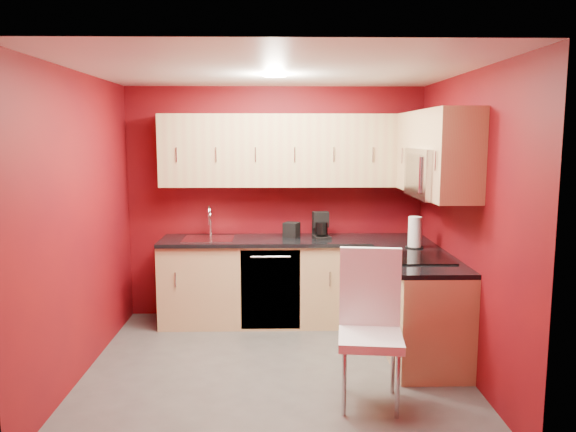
{
  "coord_description": "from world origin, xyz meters",
  "views": [
    {
      "loc": [
        0.02,
        -4.6,
        1.98
      ],
      "look_at": [
        0.12,
        0.55,
        1.24
      ],
      "focal_mm": 35.0,
      "sensor_mm": 36.0,
      "label": 1
    }
  ],
  "objects_px": {
    "microwave": "(437,173)",
    "sink": "(209,235)",
    "paper_towel": "(415,232)",
    "coffee_maker": "(322,225)",
    "dining_chair": "(370,330)",
    "napkin_holder": "(291,230)"
  },
  "relations": [
    {
      "from": "sink",
      "to": "paper_towel",
      "type": "xyz_separation_m",
      "value": [
        2.04,
        -0.52,
        0.12
      ]
    },
    {
      "from": "microwave",
      "to": "paper_towel",
      "type": "distance_m",
      "value": 0.77
    },
    {
      "from": "paper_towel",
      "to": "dining_chair",
      "type": "distance_m",
      "value": 1.57
    },
    {
      "from": "coffee_maker",
      "to": "paper_towel",
      "type": "relative_size",
      "value": 0.92
    },
    {
      "from": "coffee_maker",
      "to": "dining_chair",
      "type": "relative_size",
      "value": 0.24
    },
    {
      "from": "napkin_holder",
      "to": "paper_towel",
      "type": "bearing_deg",
      "value": -26.43
    },
    {
      "from": "microwave",
      "to": "sink",
      "type": "height_order",
      "value": "microwave"
    },
    {
      "from": "sink",
      "to": "dining_chair",
      "type": "xyz_separation_m",
      "value": [
        1.4,
        -1.87,
        -0.37
      ]
    },
    {
      "from": "napkin_holder",
      "to": "dining_chair",
      "type": "relative_size",
      "value": 0.14
    },
    {
      "from": "sink",
      "to": "paper_towel",
      "type": "relative_size",
      "value": 1.73
    },
    {
      "from": "microwave",
      "to": "coffee_maker",
      "type": "height_order",
      "value": "microwave"
    },
    {
      "from": "sink",
      "to": "paper_towel",
      "type": "distance_m",
      "value": 2.11
    },
    {
      "from": "coffee_maker",
      "to": "napkin_holder",
      "type": "bearing_deg",
      "value": 156.94
    },
    {
      "from": "microwave",
      "to": "dining_chair",
      "type": "bearing_deg",
      "value": -128.53
    },
    {
      "from": "coffee_maker",
      "to": "dining_chair",
      "type": "distance_m",
      "value": 1.93
    },
    {
      "from": "sink",
      "to": "coffee_maker",
      "type": "relative_size",
      "value": 1.89
    },
    {
      "from": "sink",
      "to": "napkin_holder",
      "type": "xyz_separation_m",
      "value": [
        0.87,
        0.06,
        0.05
      ]
    },
    {
      "from": "coffee_maker",
      "to": "microwave",
      "type": "bearing_deg",
      "value": -57.24
    },
    {
      "from": "napkin_holder",
      "to": "paper_towel",
      "type": "distance_m",
      "value": 1.31
    },
    {
      "from": "microwave",
      "to": "coffee_maker",
      "type": "xyz_separation_m",
      "value": [
        -0.91,
        0.99,
        -0.61
      ]
    },
    {
      "from": "microwave",
      "to": "dining_chair",
      "type": "relative_size",
      "value": 0.67
    },
    {
      "from": "microwave",
      "to": "dining_chair",
      "type": "height_order",
      "value": "microwave"
    }
  ]
}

